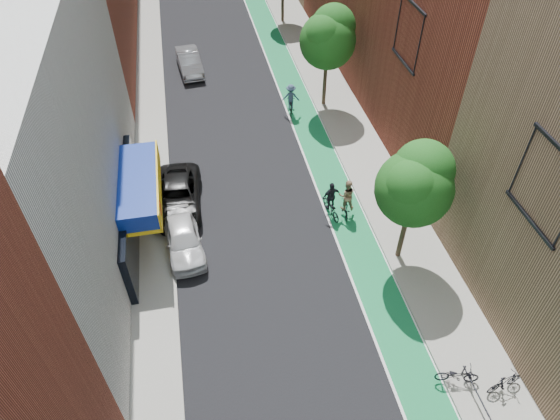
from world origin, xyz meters
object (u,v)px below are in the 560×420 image
parked_car_black (178,196)px  cyclist_lane_near (346,199)px  cyclist_lane_far (291,101)px  parked_car_white (183,238)px  parked_car_silver (189,62)px  cyclist_lane_mid (331,203)px

parked_car_black → cyclist_lane_near: bearing=-10.6°
parked_car_black → cyclist_lane_far: 11.01m
parked_car_white → cyclist_lane_near: (8.45, 0.86, 0.26)m
parked_car_silver → cyclist_lane_near: (6.97, -17.22, 0.25)m
cyclist_lane_near → cyclist_lane_mid: cyclist_lane_near is taller
parked_car_white → parked_car_silver: 18.13m
cyclist_lane_near → cyclist_lane_far: cyclist_lane_near is taller
parked_car_black → cyclist_lane_near: size_ratio=2.38×
cyclist_lane_far → parked_car_silver: bearing=-37.9°
parked_car_white → cyclist_lane_mid: cyclist_lane_mid is taller
cyclist_lane_mid → parked_car_silver: bearing=-80.3°
parked_car_black → cyclist_lane_mid: 8.09m
parked_car_white → parked_car_black: bearing=86.7°
parked_car_silver → cyclist_lane_near: size_ratio=2.07×
parked_car_black → cyclist_lane_near: cyclist_lane_near is taller
parked_car_silver → cyclist_lane_far: (6.20, -7.19, 0.20)m
parked_car_silver → cyclist_lane_mid: 18.20m
parked_car_white → parked_car_black: size_ratio=0.83×
parked_car_silver → cyclist_lane_near: bearing=-73.4°
parked_car_white → cyclist_lane_mid: 7.74m
parked_car_silver → cyclist_lane_mid: cyclist_lane_mid is taller
parked_car_black → cyclist_lane_far: cyclist_lane_far is taller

